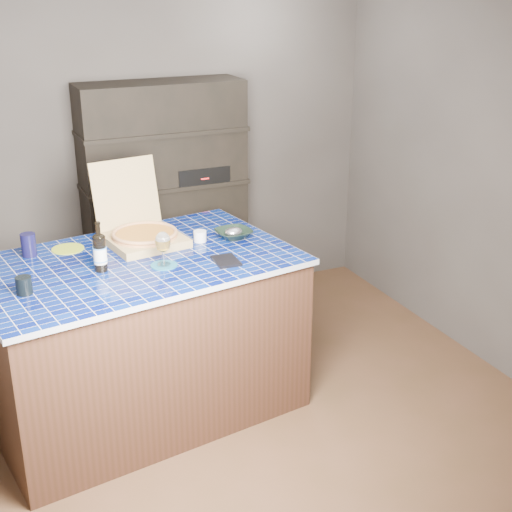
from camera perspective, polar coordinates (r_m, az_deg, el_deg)
name	(u,v)px	position (r m, az deg, el deg)	size (l,w,h in m)	color
room	(245,216)	(3.97, -0.90, 3.18)	(3.50, 3.50, 3.50)	brown
shelving_unit	(166,202)	(5.45, -7.24, 4.31)	(1.20, 0.41, 1.80)	black
kitchen_island	(140,336)	(4.34, -9.29, -6.35)	(1.95, 1.40, 0.98)	#422519
pizza_box	(143,232)	(4.38, -9.05, 1.88)	(0.50, 0.58, 0.47)	tan
mead_bottle	(100,252)	(3.98, -12.38, 0.32)	(0.08, 0.08, 0.28)	black
teal_trivet	(164,265)	(4.03, -7.37, -0.74)	(0.15, 0.15, 0.01)	#165B77
wine_glass	(163,243)	(3.98, -7.46, 1.07)	(0.09, 0.09, 0.20)	white
tumbler	(24,285)	(3.82, -18.08, -2.25)	(0.08, 0.08, 0.09)	black
dvd_case	(226,261)	(4.05, -2.42, -0.39)	(0.13, 0.19, 0.01)	black
bowl	(234,234)	(4.42, -1.80, 1.79)	(0.22, 0.22, 0.05)	black
foil_contents	(234,232)	(4.41, -1.80, 1.95)	(0.11, 0.10, 0.05)	silver
white_jar	(200,236)	(4.37, -4.50, 1.59)	(0.08, 0.08, 0.07)	white
navy_cup	(29,245)	(4.32, -17.74, 0.86)	(0.09, 0.09, 0.14)	black
green_trivet	(68,249)	(4.38, -14.82, 0.56)	(0.19, 0.19, 0.01)	#ACC42A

